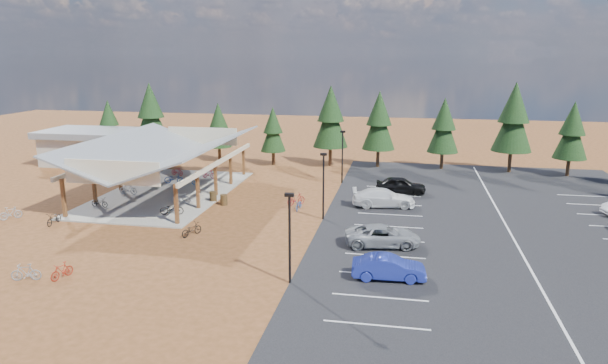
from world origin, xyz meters
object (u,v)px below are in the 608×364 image
Objects in this scene: bike_7 at (209,174)px; car_3 at (384,198)px; trash_bin_0 at (213,197)px; bike_8 at (54,218)px; lamp_post_1 at (323,181)px; bike_0 at (100,202)px; bike_13 at (26,272)px; car_1 at (389,268)px; trash_bin_1 at (224,200)px; car_2 at (383,236)px; bike_2 at (174,178)px; bike_6 at (189,180)px; car_4 at (401,185)px; outbuilding at (93,146)px; lamp_post_0 at (290,232)px; bike_pavilion at (165,152)px; bike_1 at (128,189)px; bike_12 at (191,229)px; bike_4 at (172,209)px; bike_3 at (177,171)px; bike_11 at (62,271)px; bike_15 at (296,199)px; bike_14 at (299,205)px; lamp_post_2 at (342,153)px; bike_9 at (11,213)px.

bike_7 is 18.99m from car_3.
bike_8 reaches higher than trash_bin_0.
bike_0 is at bearing -178.43° from lamp_post_1.
lamp_post_1 is 3.12× the size of bike_13.
bike_7 is 0.37× the size of car_1.
car_2 is (13.51, -7.48, 0.28)m from trash_bin_1.
bike_2 is 20.62m from car_3.
car_2 reaches higher than bike_6.
bike_0 is 25.87m from car_4.
outbuilding is 40.32m from lamp_post_0.
car_3 is at bearing -2.18° from bike_pavilion.
bike_1 reaches higher than bike_12.
car_2 is at bearing 99.50° from bike_13.
outbuilding is at bearing 29.43° from bike_4.
bike_7 is at bearing 37.15° from car_1.
outbuilding reaches higher than trash_bin_0.
bike_3 is 26.29m from bike_13.
bike_6 is 1.01× the size of bike_12.
bike_13 reaches higher than bike_11.
lamp_post_0 is 2.98× the size of bike_15.
trash_bin_1 is 0.49× the size of bike_4.
bike_12 is (4.94, -16.60, -0.10)m from bike_7.
car_2 is at bearing -28.96° from trash_bin_1.
bike_14 is at bearing 156.55° from bike_15.
lamp_post_2 reaches higher than bike_3.
bike_12 is at bearing -124.81° from bike_14.
car_1 is (20.34, -15.51, -3.11)m from bike_pavilion.
bike_1 is 0.93× the size of bike_8.
lamp_post_2 is at bearing 9.59° from car_1.
trash_bin_1 is at bearing -32.70° from trash_bin_0.
bike_13 is at bearing -64.61° from outbuilding.
bike_1 reaches higher than bike_6.
bike_1 reaches higher than trash_bin_1.
bike_9 is 0.36× the size of car_4.
lamp_post_0 is at bearing -128.26° from bike_3.
car_3 is 1.15× the size of car_4.
bike_11 is at bearing -171.87° from lamp_post_0.
lamp_post_0 is 3.50× the size of bike_3.
bike_2 is 1.25× the size of bike_7.
bike_7 is 0.86× the size of bike_8.
bike_0 is 1.05× the size of bike_3.
bike_8 is at bearing 173.03° from bike_7.
bike_pavilion is 12.45× the size of bike_14.
bike_7 reaches higher than bike_3.
car_3 is at bearing -121.70° from bike_9.
car_1 is at bearing -63.07° from lamp_post_1.
trash_bin_1 is 0.54× the size of bike_1.
bike_9 reaches higher than bike_12.
lamp_post_2 is 1.04× the size of car_2.
bike_0 is at bearing 127.68° from bike_11.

